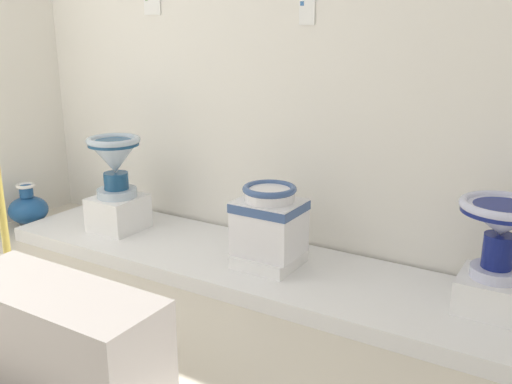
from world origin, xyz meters
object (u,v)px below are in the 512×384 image
(stanchion_post_near_left, at_px, (7,248))
(museum_bench, at_px, (57,333))
(antique_toilet_leftmost, at_px, (269,218))
(info_placard_second, at_px, (307,11))
(info_placard_first, at_px, (152,5))
(decorative_vase_companion, at_px, (28,209))
(plinth_block_pale_glazed, at_px, (118,213))
(antique_toilet_pale_glazed, at_px, (115,158))
(plinth_block_leftmost, at_px, (269,259))
(plinth_block_broad_patterned, at_px, (492,294))
(antique_toilet_broad_patterned, at_px, (502,223))

(stanchion_post_near_left, distance_m, museum_bench, 0.89)
(antique_toilet_leftmost, xyz_separation_m, info_placard_second, (-0.00, 0.41, 1.12))
(info_placard_first, xyz_separation_m, decorative_vase_companion, (-0.79, -0.55, -1.41))
(info_placard_second, bearing_deg, plinth_block_pale_glazed, -159.89)
(antique_toilet_pale_glazed, bearing_deg, stanchion_post_near_left, -84.73)
(plinth_block_leftmost, height_order, info_placard_first, info_placard_first)
(antique_toilet_pale_glazed, xyz_separation_m, museum_bench, (0.89, -1.26, -0.38))
(plinth_block_broad_patterned, bearing_deg, antique_toilet_pale_glazed, -177.53)
(info_placard_first, bearing_deg, info_placard_second, -0.00)
(plinth_block_broad_patterned, bearing_deg, info_placard_second, 164.78)
(antique_toilet_broad_patterned, relative_size, info_placard_first, 2.85)
(antique_toilet_pale_glazed, xyz_separation_m, plinth_block_broad_patterned, (2.35, 0.10, -0.40))
(plinth_block_leftmost, height_order, info_placard_second, info_placard_second)
(plinth_block_leftmost, distance_m, info_placard_first, 1.87)
(info_placard_second, bearing_deg, museum_bench, -98.93)
(plinth_block_leftmost, relative_size, plinth_block_broad_patterned, 1.08)
(antique_toilet_leftmost, relative_size, museum_bench, 0.41)
(antique_toilet_leftmost, relative_size, decorative_vase_companion, 1.23)
(plinth_block_broad_patterned, distance_m, museum_bench, 1.99)
(decorative_vase_companion, bearing_deg, info_placard_second, 15.92)
(plinth_block_leftmost, relative_size, antique_toilet_leftmost, 0.86)
(info_placard_second, relative_size, museum_bench, 0.15)
(antique_toilet_pale_glazed, bearing_deg, info_placard_second, 20.11)
(info_placard_second, height_order, decorative_vase_companion, info_placard_second)
(plinth_block_leftmost, xyz_separation_m, info_placard_second, (-0.00, 0.41, 1.36))
(antique_toilet_pale_glazed, bearing_deg, plinth_block_broad_patterned, 2.47)
(plinth_block_leftmost, xyz_separation_m, plinth_block_broad_patterned, (1.19, 0.09, 0.05))
(antique_toilet_leftmost, distance_m, stanchion_post_near_left, 1.41)
(museum_bench, bearing_deg, info_placard_second, 81.07)
(antique_toilet_pale_glazed, distance_m, antique_toilet_leftmost, 1.18)
(stanchion_post_near_left, height_order, museum_bench, stanchion_post_near_left)
(decorative_vase_companion, xyz_separation_m, museum_bench, (1.67, -1.13, 0.07))
(plinth_block_leftmost, distance_m, antique_toilet_broad_patterned, 1.26)
(antique_toilet_broad_patterned, height_order, info_placard_second, info_placard_second)
(plinth_block_broad_patterned, xyz_separation_m, info_placard_second, (-1.19, 0.32, 1.31))
(stanchion_post_near_left, bearing_deg, antique_toilet_pale_glazed, 95.27)
(plinth_block_pale_glazed, relative_size, antique_toilet_broad_patterned, 0.83)
(antique_toilet_leftmost, height_order, stanchion_post_near_left, stanchion_post_near_left)
(plinth_block_leftmost, distance_m, decorative_vase_companion, 1.94)
(antique_toilet_pale_glazed, bearing_deg, decorative_vase_companion, -170.69)
(antique_toilet_broad_patterned, bearing_deg, info_placard_first, 172.12)
(stanchion_post_near_left, bearing_deg, plinth_block_broad_patterned, 23.84)
(info_placard_second, bearing_deg, antique_toilet_pale_glazed, -159.89)
(antique_toilet_leftmost, height_order, decorative_vase_companion, antique_toilet_leftmost)
(info_placard_first, xyz_separation_m, stanchion_post_near_left, (0.07, -1.32, -1.26))
(info_placard_first, distance_m, stanchion_post_near_left, 1.83)
(antique_toilet_broad_patterned, distance_m, info_placard_second, 1.56)
(plinth_block_broad_patterned, height_order, info_placard_first, info_placard_first)
(antique_toilet_pale_glazed, relative_size, info_placard_second, 2.76)
(plinth_block_leftmost, xyz_separation_m, antique_toilet_leftmost, (0.00, 0.00, 0.24))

